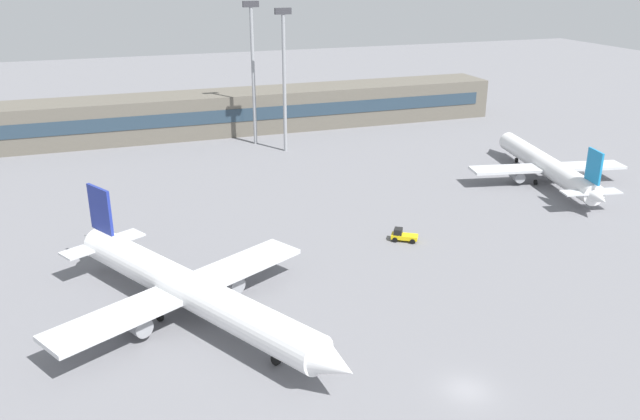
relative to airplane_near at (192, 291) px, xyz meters
name	(u,v)px	position (x,y,z in m)	size (l,w,h in m)	color
ground_plane	(320,229)	(21.23, 19.28, -3.37)	(400.00, 400.00, 0.00)	slate
terminal_building	(230,112)	(21.23, 81.02, 1.13)	(126.34, 12.13, 9.00)	#5B564C
airplane_near	(192,291)	(0.00, 0.00, 0.00)	(29.59, 40.76, 11.05)	white
airplane_mid	(545,164)	(65.84, 27.66, -0.41)	(27.53, 38.99, 9.70)	white
baggage_tug_yellow	(403,235)	(30.64, 11.66, -2.57)	(3.83, 3.23, 1.75)	yellow
floodlight_tower_west	(284,71)	(28.40, 61.33, 12.70)	(3.20, 0.80, 28.02)	gray
floodlight_tower_east	(253,65)	(23.97, 68.81, 13.19)	(3.20, 0.80, 28.98)	gray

